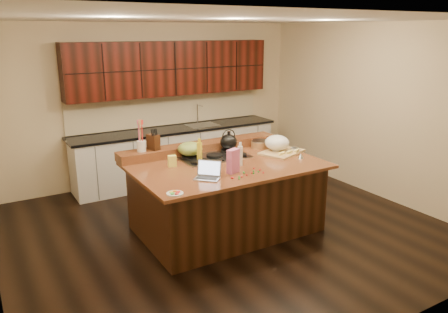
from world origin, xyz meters
TOP-DOWN VIEW (x-y plane):
  - room at (0.00, 0.00)m, footprint 5.52×5.02m
  - island at (0.00, 0.00)m, footprint 2.40×1.60m
  - back_ledge at (0.00, 0.70)m, footprint 2.40×0.30m
  - cooktop at (0.00, 0.30)m, footprint 0.92×0.52m
  - back_counter at (0.30, 2.23)m, footprint 3.70×0.66m
  - kettle at (0.30, 0.43)m, footprint 0.29×0.29m
  - green_bowl at (-0.30, 0.43)m, footprint 0.36×0.36m
  - laptop at (-0.47, -0.39)m, footprint 0.36×0.36m
  - oil_bottle at (-0.28, 0.20)m, footprint 0.08×0.08m
  - vinegar_bottle at (0.12, -0.16)m, footprint 0.07×0.07m
  - wooden_tray at (0.91, 0.09)m, footprint 0.71×0.61m
  - ramekin_a at (1.15, 0.03)m, footprint 0.11×0.11m
  - ramekin_b at (1.15, 0.01)m, footprint 0.13×0.13m
  - ramekin_c at (0.86, 0.08)m, footprint 0.11×0.11m
  - strainer_bowl at (0.83, 0.43)m, footprint 0.24×0.24m
  - kitchen_timer at (0.99, -0.31)m, footprint 0.10×0.10m
  - pink_bag at (-0.12, -0.37)m, footprint 0.17×0.13m
  - candy_plate at (-1.02, -0.67)m, footprint 0.22×0.22m
  - package_box at (-0.65, 0.23)m, footprint 0.11×0.09m
  - utensil_crock at (-0.88, 0.70)m, footprint 0.14×0.14m
  - knife_block at (-0.71, 0.70)m, footprint 0.15×0.19m
  - gumdrop_0 at (0.18, -0.58)m, footprint 0.02×0.02m
  - gumdrop_1 at (-0.03, -0.47)m, footprint 0.02×0.02m
  - gumdrop_2 at (0.05, -0.52)m, footprint 0.02×0.02m
  - gumdrop_3 at (0.14, -0.52)m, footprint 0.02×0.02m
  - gumdrop_4 at (-0.13, -0.58)m, footprint 0.02×0.02m
  - gumdrop_5 at (0.06, -0.54)m, footprint 0.02×0.02m
  - gumdrop_6 at (-0.25, -0.55)m, footprint 0.02×0.02m
  - gumdrop_7 at (0.11, -0.47)m, footprint 0.02×0.02m
  - gumdrop_8 at (0.20, -0.47)m, footprint 0.02×0.02m
  - gumdrop_9 at (-0.02, -0.44)m, footprint 0.02×0.02m
  - gumdrop_10 at (-0.24, -0.56)m, footprint 0.02×0.02m
  - gumdrop_11 at (-0.16, -0.56)m, footprint 0.02×0.02m
  - gumdrop_12 at (0.18, -0.38)m, footprint 0.02×0.02m
  - gumdrop_13 at (-0.19, -0.62)m, footprint 0.02×0.02m
  - gumdrop_14 at (-0.04, -0.55)m, footprint 0.02×0.02m

SIDE VIEW (x-z plane):
  - island at x=0.00m, z-range 0.00..0.92m
  - candy_plate at x=-1.02m, z-range 0.92..0.93m
  - gumdrop_0 at x=0.18m, z-range 0.92..0.94m
  - gumdrop_1 at x=-0.03m, z-range 0.92..0.94m
  - gumdrop_2 at x=0.05m, z-range 0.92..0.94m
  - gumdrop_3 at x=0.14m, z-range 0.92..0.94m
  - gumdrop_4 at x=-0.13m, z-range 0.92..0.94m
  - gumdrop_5 at x=0.06m, z-range 0.92..0.94m
  - gumdrop_6 at x=-0.25m, z-range 0.92..0.94m
  - gumdrop_7 at x=0.11m, z-range 0.92..0.94m
  - gumdrop_8 at x=0.20m, z-range 0.92..0.94m
  - gumdrop_9 at x=-0.02m, z-range 0.92..0.94m
  - gumdrop_10 at x=-0.24m, z-range 0.92..0.94m
  - gumdrop_11 at x=-0.16m, z-range 0.92..0.94m
  - gumdrop_12 at x=0.18m, z-range 0.92..0.94m
  - gumdrop_13 at x=-0.19m, z-range 0.92..0.94m
  - gumdrop_14 at x=-0.04m, z-range 0.92..0.94m
  - cooktop at x=0.00m, z-range 0.91..0.96m
  - ramekin_a at x=1.15m, z-range 0.92..0.96m
  - ramekin_b at x=1.15m, z-range 0.92..0.96m
  - ramekin_c at x=0.86m, z-range 0.92..0.96m
  - kitchen_timer at x=0.99m, z-range 0.92..0.99m
  - strainer_bowl at x=0.83m, z-range 0.92..1.01m
  - laptop at x=-0.47m, z-range 0.87..1.07m
  - back_ledge at x=0.00m, z-range 0.92..1.04m
  - back_counter at x=0.30m, z-range -0.22..2.18m
  - package_box at x=-0.65m, z-range 0.92..1.06m
  - wooden_tray at x=0.91m, z-range 0.91..1.15m
  - vinegar_bottle at x=0.12m, z-range 0.92..1.17m
  - oil_bottle at x=-0.28m, z-range 0.92..1.19m
  - green_bowl at x=-0.30m, z-range 0.97..1.15m
  - pink_bag at x=-0.12m, z-range 0.92..1.21m
  - kettle at x=0.30m, z-range 0.97..1.18m
  - utensil_crock at x=-0.88m, z-range 1.04..1.18m
  - knife_block at x=-0.71m, z-range 1.04..1.24m
  - room at x=0.00m, z-range -0.01..2.71m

